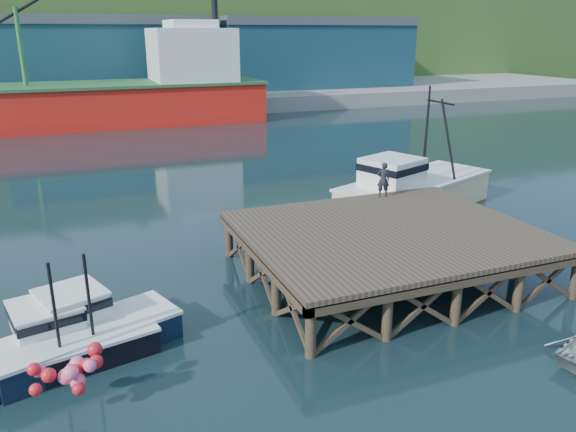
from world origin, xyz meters
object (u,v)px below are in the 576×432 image
trawler (412,185)px  dockworker (383,180)px  boat_black (54,343)px  boat_navy (83,331)px

trawler → dockworker: 5.42m
trawler → dockworker: (-4.03, -3.29, 1.53)m
trawler → dockworker: trawler is taller
boat_black → dockworker: size_ratio=3.62×
boat_navy → trawler: 21.03m
boat_black → trawler: (19.75, 9.67, 0.80)m
boat_black → trawler: size_ratio=0.56×
boat_navy → boat_black: boat_black is taller
boat_navy → boat_black: bearing=-176.4°
trawler → dockworker: bearing=-162.1°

